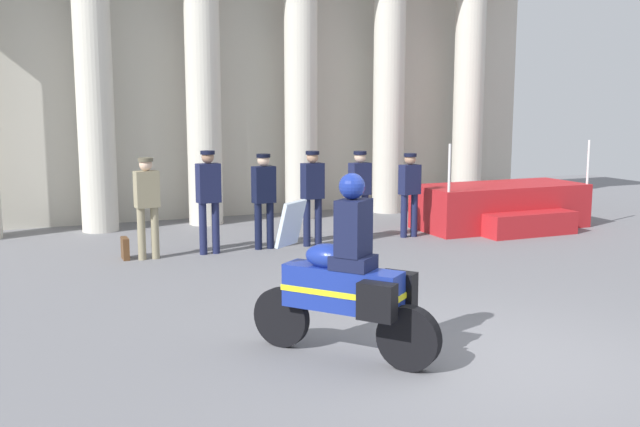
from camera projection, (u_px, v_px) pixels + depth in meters
ground_plane at (499, 360)px, 7.44m from camera, size 28.00×28.00×0.00m
colonnade_backdrop at (245, 56)px, 15.88m from camera, size 14.67×1.56×6.87m
reviewing_stand at (503, 207)px, 14.94m from camera, size 3.47×1.95×1.79m
officer_in_row_0 at (147, 200)px, 11.95m from camera, size 0.40×0.27×1.67m
officer_in_row_1 at (209, 193)px, 12.35m from camera, size 0.40×0.27×1.76m
officer_in_row_2 at (264, 193)px, 12.78m from camera, size 0.40×0.27×1.67m
officer_in_row_3 at (313, 190)px, 13.05m from camera, size 0.40×0.27×1.70m
officer_in_row_4 at (360, 188)px, 13.54m from camera, size 0.40×0.27×1.66m
officer_in_row_5 at (410, 188)px, 13.90m from camera, size 0.40×0.27×1.60m
motorcycle_with_rider at (349, 283)px, 7.36m from camera, size 1.40×1.71×1.90m
briefcase_on_ground at (125, 248)px, 12.07m from camera, size 0.10×0.32×0.36m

